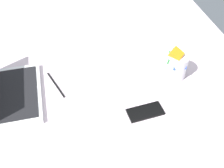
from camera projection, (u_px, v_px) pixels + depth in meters
bed_mattress at (96, 81)px, 134.17cm from camera, size 180.00×140.00×18.00cm
laptop at (3, 91)px, 111.42cm from camera, size 33.47×23.68×23.00cm
snack_cup at (176, 65)px, 119.95cm from camera, size 9.30×9.37×14.47cm
cell_phone at (145, 112)px, 109.13cm from camera, size 7.67×14.40×0.80cm
charger_cable at (56, 85)px, 119.60cm from camera, size 16.35×5.84×0.60cm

